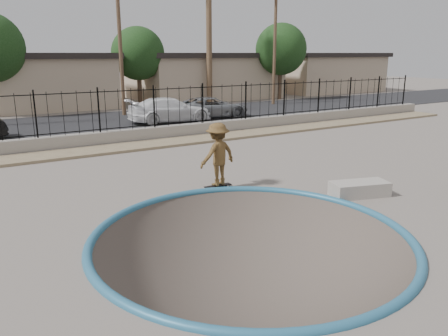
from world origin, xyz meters
TOP-DOWN VIEW (x-y plane):
  - ground at (0.00, 12.00)m, footprint 120.00×120.00m
  - bowl_pit at (0.00, -1.00)m, footprint 6.84×6.84m
  - coping_ring at (0.00, -1.00)m, footprint 7.04×7.04m
  - rock_strip at (0.00, 9.20)m, footprint 42.00×1.60m
  - retaining_wall at (0.00, 10.30)m, footprint 42.00×0.45m
  - fence at (0.00, 10.30)m, footprint 40.00×0.04m
  - street at (0.00, 17.00)m, footprint 90.00×8.00m
  - house_center at (0.00, 26.50)m, footprint 10.60×8.60m
  - house_east at (14.00, 26.50)m, footprint 12.60×8.60m
  - house_east_far at (28.00, 26.50)m, footprint 11.60×8.60m
  - palm_right at (12.00, 22.00)m, footprint 2.30×2.30m
  - utility_pole_mid at (4.00, 19.00)m, footprint 1.70×0.24m
  - utility_pole_right at (16.00, 19.00)m, footprint 1.70×0.24m
  - street_tree_mid at (7.00, 24.00)m, footprint 3.96×3.96m
  - street_tree_right at (19.00, 22.00)m, footprint 4.32×4.32m
  - skater at (1.22, 2.47)m, footprint 1.29×0.87m
  - skateboard at (1.22, 2.47)m, footprint 0.85×0.22m
  - concrete_ledge at (4.22, -0.24)m, footprint 1.73×1.14m
  - car_c at (5.28, 14.72)m, footprint 4.91×2.22m
  - car_d at (8.17, 15.00)m, footprint 4.73×2.52m

SIDE VIEW (x-z plane):
  - ground at x=0.00m, z-range -2.20..0.00m
  - bowl_pit at x=0.00m, z-range -0.90..0.90m
  - coping_ring at x=0.00m, z-range -0.10..0.10m
  - street at x=0.00m, z-range 0.00..0.04m
  - rock_strip at x=0.00m, z-range 0.00..0.11m
  - skateboard at x=1.22m, z-range 0.02..0.10m
  - concrete_ledge at x=4.22m, z-range 0.00..0.40m
  - retaining_wall at x=0.00m, z-range 0.00..0.60m
  - car_d at x=8.17m, z-range 0.04..1.30m
  - car_c at x=5.28m, z-range 0.04..1.43m
  - skater at x=1.22m, z-range 0.00..1.85m
  - fence at x=0.00m, z-range 0.60..2.40m
  - house_east at x=14.00m, z-range 0.02..3.92m
  - house_east_far at x=28.00m, z-range 0.02..3.92m
  - house_center at x=0.00m, z-range 0.02..3.92m
  - street_tree_mid at x=7.00m, z-range 0.92..6.75m
  - street_tree_right at x=19.00m, z-range 1.01..7.37m
  - utility_pole_right at x=16.00m, z-range 0.20..9.20m
  - utility_pole_mid at x=4.00m, z-range 0.21..9.71m
  - palm_right at x=12.00m, z-range 2.18..12.48m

